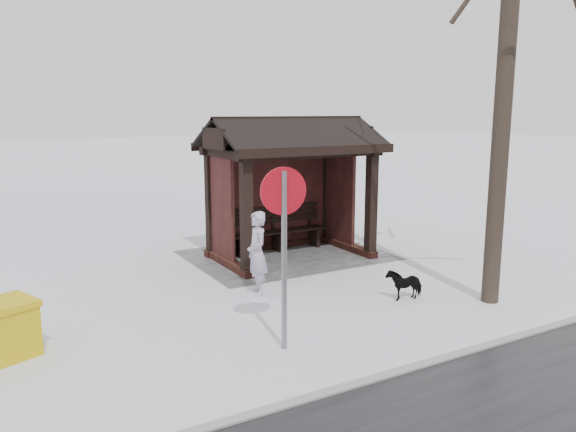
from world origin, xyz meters
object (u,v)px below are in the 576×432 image
Objects in this scene: pedestrian at (257,253)px; dog at (404,284)px; road_sign at (284,221)px; bus_shelter at (287,159)px.

pedestrian reaches higher than dog.
pedestrian is at bearing -98.91° from road_sign.
dog is at bearing 64.16° from pedestrian.
road_sign is (2.83, 0.78, 1.52)m from dog.
road_sign is (0.73, 2.25, 1.04)m from pedestrian.
bus_shelter reaches higher than pedestrian.
dog is at bearing 95.43° from bus_shelter.
pedestrian is 2.58m from road_sign.
road_sign is (2.50, 4.29, -0.38)m from bus_shelter.
road_sign is at bearing -67.84° from dog.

